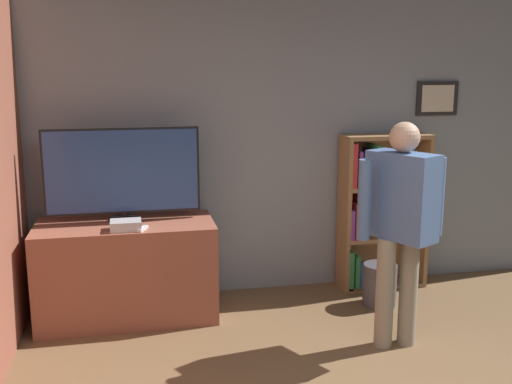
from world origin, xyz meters
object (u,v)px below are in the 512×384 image
person (401,216)px  game_console (126,225)px  waste_bin (380,284)px  television (123,173)px  bookshelf (375,210)px

person → game_console: bearing=-138.5°
game_console → waste_bin: size_ratio=0.64×
game_console → television: bearing=92.0°
game_console → bookshelf: 2.23m
bookshelf → person: 1.22m
television → bookshelf: 2.24m
waste_bin → person: bearing=-104.9°
game_console → waste_bin: bearing=0.6°
person → bookshelf: bearing=137.2°
person → waste_bin: size_ratio=4.56×
person → waste_bin: (0.19, 0.72, -0.78)m
person → waste_bin: person is taller
bookshelf → person: person is taller
television → bookshelf: bearing=4.3°
television → bookshelf: size_ratio=0.86×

